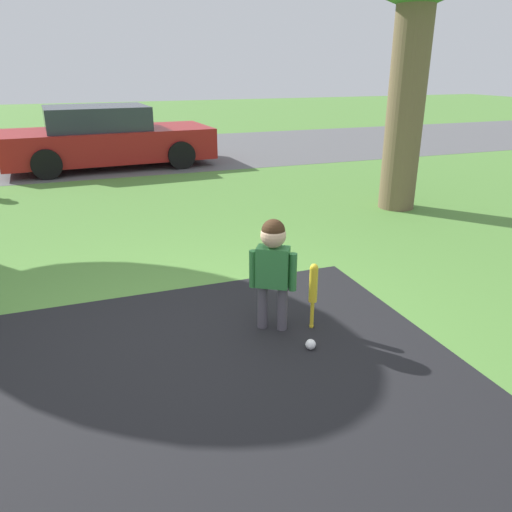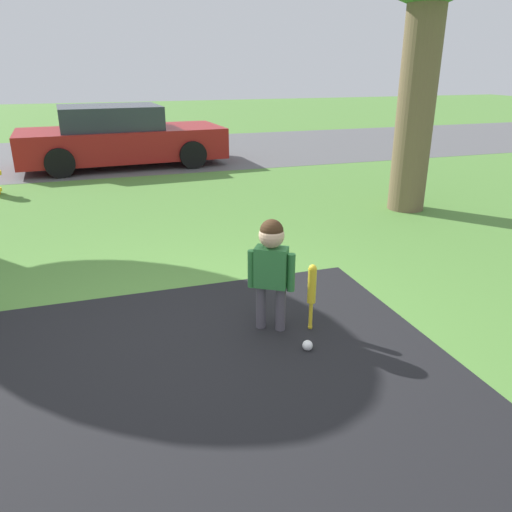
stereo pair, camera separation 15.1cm
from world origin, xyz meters
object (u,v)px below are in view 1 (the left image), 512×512
child (273,260)px  parked_car (107,138)px  baseball_bat (313,287)px  sports_ball (311,344)px

child → parked_car: 8.19m
baseball_bat → sports_ball: (-0.16, -0.31, -0.34)m
child → baseball_bat: bearing=13.1°
sports_ball → parked_car: bearing=95.5°
parked_car → child: bearing=-88.4°
sports_ball → parked_car: size_ratio=0.02×
baseball_bat → parked_car: size_ratio=0.13×
child → parked_car: size_ratio=0.22×
child → sports_ball: (0.16, -0.42, -0.59)m
child → baseball_bat: (0.32, -0.11, -0.25)m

